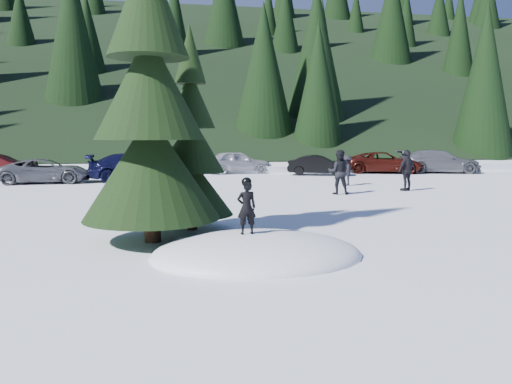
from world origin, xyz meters
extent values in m
plane|color=white|center=(0.00, 0.00, 0.00)|extent=(200.00, 200.00, 0.00)
ellipsoid|color=white|center=(0.00, 0.00, 0.00)|extent=(4.48, 3.52, 0.96)
cylinder|color=#301E10|center=(-2.20, 1.80, 0.70)|extent=(0.38, 0.38, 1.40)
cone|color=black|center=(-2.20, 1.80, 1.79)|extent=(3.20, 3.20, 2.46)
cone|color=black|center=(-2.20, 1.80, 3.65)|extent=(2.54, 2.54, 2.46)
cone|color=black|center=(-2.20, 1.80, 5.51)|extent=(1.88, 1.88, 2.46)
cylinder|color=#301E10|center=(-1.20, 3.20, 0.50)|extent=(0.26, 0.26, 1.00)
cone|color=black|center=(-1.20, 3.20, 1.16)|extent=(2.20, 2.20, 1.52)
cone|color=black|center=(-1.20, 3.20, 2.31)|extent=(1.75, 1.75, 1.52)
cone|color=black|center=(-1.20, 3.20, 3.46)|extent=(1.29, 1.29, 1.52)
cone|color=black|center=(-1.20, 3.20, 4.61)|extent=(0.84, 0.84, 1.52)
imported|color=black|center=(-0.22, -0.01, 1.03)|extent=(0.42, 0.30, 1.11)
imported|color=black|center=(5.35, 10.21, 0.95)|extent=(1.09, 0.95, 1.90)
imported|color=black|center=(8.82, 10.89, 0.93)|extent=(1.18, 0.85, 1.86)
imported|color=black|center=(7.01, 13.68, 0.76)|extent=(0.93, 1.12, 1.51)
imported|color=#52545B|center=(-8.19, 17.60, 0.64)|extent=(4.70, 2.32, 1.28)
imported|color=black|center=(-3.57, 18.07, 0.76)|extent=(5.34, 2.46, 1.51)
imported|color=#9899A0|center=(2.64, 22.47, 0.75)|extent=(4.60, 2.34, 1.50)
imported|color=black|center=(7.49, 20.09, 0.63)|extent=(4.07, 2.57, 1.26)
imported|color=#360E09|center=(12.35, 21.10, 0.70)|extent=(5.51, 3.71, 1.40)
imported|color=#56585E|center=(15.97, 20.55, 0.77)|extent=(5.67, 3.30, 1.54)
camera|label=1|loc=(-1.79, -10.09, 2.53)|focal=35.00mm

